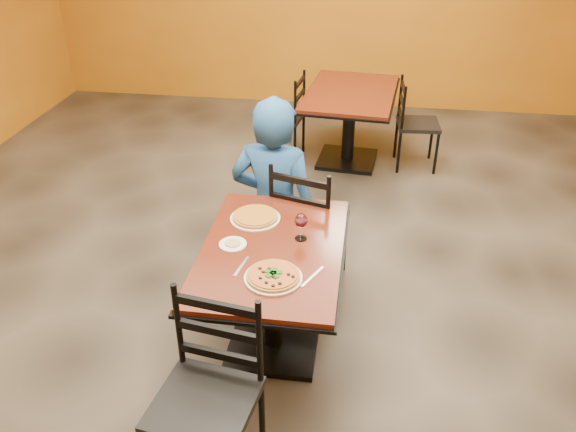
% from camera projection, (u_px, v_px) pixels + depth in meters
% --- Properties ---
extents(floor, '(7.00, 8.00, 0.01)m').
position_uv_depth(floor, '(285.00, 296.00, 4.10)').
color(floor, black).
rests_on(floor, ground).
extents(table_main, '(0.83, 1.23, 0.75)m').
position_uv_depth(table_main, '(272.00, 275.00, 3.39)').
color(table_main, '#561A0D').
rests_on(table_main, floor).
extents(table_second, '(0.98, 1.36, 0.75)m').
position_uv_depth(table_second, '(350.00, 110.00, 5.72)').
color(table_second, '#561A0D').
rests_on(table_second, floor).
extents(chair_main_near, '(0.51, 0.51, 0.99)m').
position_uv_depth(chair_main_near, '(204.00, 405.00, 2.64)').
color(chair_main_near, black).
rests_on(chair_main_near, floor).
extents(chair_main_far, '(0.54, 0.54, 0.98)m').
position_uv_depth(chair_main_far, '(310.00, 221.00, 4.04)').
color(chair_main_far, black).
rests_on(chair_main_far, floor).
extents(chair_second_left, '(0.45, 0.45, 0.89)m').
position_uv_depth(chair_second_left, '(282.00, 117.00, 5.86)').
color(chair_second_left, black).
rests_on(chair_second_left, floor).
extents(chair_second_right, '(0.42, 0.42, 0.88)m').
position_uv_depth(chair_second_right, '(418.00, 125.00, 5.69)').
color(chair_second_right, black).
rests_on(chair_second_right, floor).
extents(diner, '(0.69, 0.50, 1.32)m').
position_uv_depth(diner, '(274.00, 185.00, 4.14)').
color(diner, navy).
rests_on(diner, floor).
extents(plate_main, '(0.31, 0.31, 0.01)m').
position_uv_depth(plate_main, '(273.00, 278.00, 3.04)').
color(plate_main, white).
rests_on(plate_main, table_main).
extents(pizza_main, '(0.28, 0.28, 0.02)m').
position_uv_depth(pizza_main, '(273.00, 275.00, 3.03)').
color(pizza_main, maroon).
rests_on(pizza_main, plate_main).
extents(plate_far, '(0.31, 0.31, 0.01)m').
position_uv_depth(plate_far, '(255.00, 218.00, 3.56)').
color(plate_far, white).
rests_on(plate_far, table_main).
extents(pizza_far, '(0.28, 0.28, 0.02)m').
position_uv_depth(pizza_far, '(255.00, 216.00, 3.55)').
color(pizza_far, '#BE8324').
rests_on(pizza_far, plate_far).
extents(side_plate, '(0.16, 0.16, 0.01)m').
position_uv_depth(side_plate, '(233.00, 244.00, 3.31)').
color(side_plate, white).
rests_on(side_plate, table_main).
extents(dip, '(0.09, 0.09, 0.01)m').
position_uv_depth(dip, '(233.00, 243.00, 3.31)').
color(dip, tan).
rests_on(dip, side_plate).
extents(wine_glass, '(0.08, 0.08, 0.18)m').
position_uv_depth(wine_glass, '(301.00, 226.00, 3.32)').
color(wine_glass, white).
rests_on(wine_glass, table_main).
extents(fork, '(0.05, 0.19, 0.00)m').
position_uv_depth(fork, '(241.00, 266.00, 3.13)').
color(fork, silver).
rests_on(fork, table_main).
extents(knife, '(0.11, 0.19, 0.00)m').
position_uv_depth(knife, '(313.00, 276.00, 3.05)').
color(knife, silver).
rests_on(knife, table_main).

